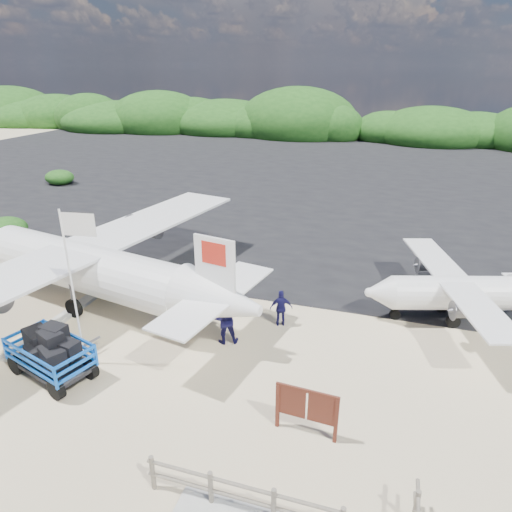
{
  "coord_description": "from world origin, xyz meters",
  "views": [
    {
      "loc": [
        7.77,
        -11.93,
        9.49
      ],
      "look_at": [
        2.2,
        5.8,
        1.7
      ],
      "focal_mm": 32.0,
      "sensor_mm": 36.0,
      "label": 1
    }
  ],
  "objects_px": {
    "crew_a": "(209,298)",
    "aircraft_large": "(423,207)",
    "aircraft_small": "(206,153)",
    "signboard": "(305,433)",
    "crew_b": "(225,318)",
    "flagpole": "(85,363)",
    "crew_c": "(281,308)",
    "baggage_cart": "(55,375)"
  },
  "relations": [
    {
      "from": "crew_c",
      "to": "aircraft_large",
      "type": "height_order",
      "value": "aircraft_large"
    },
    {
      "from": "crew_a",
      "to": "aircraft_small",
      "type": "bearing_deg",
      "value": -58.65
    },
    {
      "from": "aircraft_small",
      "to": "flagpole",
      "type": "bearing_deg",
      "value": 90.67
    },
    {
      "from": "baggage_cart",
      "to": "crew_a",
      "type": "bearing_deg",
      "value": 73.16
    },
    {
      "from": "aircraft_small",
      "to": "signboard",
      "type": "bearing_deg",
      "value": 100.01
    },
    {
      "from": "crew_b",
      "to": "aircraft_large",
      "type": "height_order",
      "value": "aircraft_large"
    },
    {
      "from": "signboard",
      "to": "crew_b",
      "type": "xyz_separation_m",
      "value": [
        -3.77,
        3.64,
        0.99
      ]
    },
    {
      "from": "crew_a",
      "to": "signboard",
      "type": "bearing_deg",
      "value": 142.14
    },
    {
      "from": "crew_b",
      "to": "crew_c",
      "type": "distance_m",
      "value": 2.43
    },
    {
      "from": "crew_a",
      "to": "crew_c",
      "type": "relative_size",
      "value": 1.14
    },
    {
      "from": "signboard",
      "to": "flagpole",
      "type": "bearing_deg",
      "value": 177.02
    },
    {
      "from": "flagpole",
      "to": "crew_b",
      "type": "xyz_separation_m",
      "value": [
        4.14,
        2.7,
        0.99
      ]
    },
    {
      "from": "baggage_cart",
      "to": "crew_a",
      "type": "height_order",
      "value": "crew_a"
    },
    {
      "from": "aircraft_small",
      "to": "aircraft_large",
      "type": "bearing_deg",
      "value": 129.71
    },
    {
      "from": "crew_b",
      "to": "crew_c",
      "type": "relative_size",
      "value": 1.31
    },
    {
      "from": "signboard",
      "to": "aircraft_large",
      "type": "bearing_deg",
      "value": 85.13
    },
    {
      "from": "flagpole",
      "to": "aircraft_small",
      "type": "distance_m",
      "value": 40.89
    },
    {
      "from": "aircraft_small",
      "to": "crew_a",
      "type": "bearing_deg",
      "value": 96.72
    },
    {
      "from": "crew_c",
      "to": "aircraft_large",
      "type": "bearing_deg",
      "value": -126.75
    },
    {
      "from": "baggage_cart",
      "to": "signboard",
      "type": "bearing_deg",
      "value": 16.48
    },
    {
      "from": "baggage_cart",
      "to": "flagpole",
      "type": "height_order",
      "value": "flagpole"
    },
    {
      "from": "crew_c",
      "to": "signboard",
      "type": "bearing_deg",
      "value": 91.66
    },
    {
      "from": "crew_c",
      "to": "crew_b",
      "type": "bearing_deg",
      "value": 26.97
    },
    {
      "from": "baggage_cart",
      "to": "signboard",
      "type": "distance_m",
      "value": 8.47
    },
    {
      "from": "signboard",
      "to": "crew_b",
      "type": "relative_size",
      "value": 0.95
    },
    {
      "from": "crew_a",
      "to": "crew_b",
      "type": "distance_m",
      "value": 2.01
    },
    {
      "from": "signboard",
      "to": "crew_c",
      "type": "height_order",
      "value": "crew_c"
    },
    {
      "from": "crew_a",
      "to": "aircraft_small",
      "type": "relative_size",
      "value": 0.23
    },
    {
      "from": "crew_c",
      "to": "aircraft_small",
      "type": "relative_size",
      "value": 0.2
    },
    {
      "from": "aircraft_large",
      "to": "baggage_cart",
      "type": "bearing_deg",
      "value": 74.15
    },
    {
      "from": "crew_a",
      "to": "aircraft_large",
      "type": "height_order",
      "value": "aircraft_large"
    },
    {
      "from": "crew_a",
      "to": "aircraft_large",
      "type": "bearing_deg",
      "value": -106.85
    },
    {
      "from": "aircraft_large",
      "to": "crew_a",
      "type": "bearing_deg",
      "value": 76.21
    },
    {
      "from": "crew_a",
      "to": "aircraft_large",
      "type": "relative_size",
      "value": 0.09
    },
    {
      "from": "crew_b",
      "to": "crew_c",
      "type": "xyz_separation_m",
      "value": [
        1.66,
        1.76,
        -0.23
      ]
    },
    {
      "from": "crew_b",
      "to": "aircraft_small",
      "type": "xyz_separation_m",
      "value": [
        -16.42,
        36.3,
        -0.99
      ]
    },
    {
      "from": "crew_a",
      "to": "crew_c",
      "type": "bearing_deg",
      "value": -167.88
    },
    {
      "from": "flagpole",
      "to": "signboard",
      "type": "relative_size",
      "value": 2.95
    },
    {
      "from": "baggage_cart",
      "to": "aircraft_large",
      "type": "bearing_deg",
      "value": 80.17
    },
    {
      "from": "crew_c",
      "to": "aircraft_small",
      "type": "xyz_separation_m",
      "value": [
        -18.08,
        34.54,
        -0.75
      ]
    },
    {
      "from": "crew_a",
      "to": "flagpole",
      "type": "bearing_deg",
      "value": 63.87
    },
    {
      "from": "baggage_cart",
      "to": "crew_c",
      "type": "bearing_deg",
      "value": 56.87
    }
  ]
}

